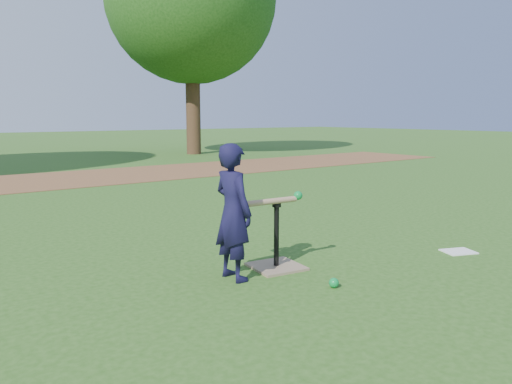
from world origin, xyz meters
TOP-DOWN VIEW (x-y plane):
  - ground at (0.00, 0.00)m, footprint 80.00×80.00m
  - dirt_strip at (0.00, 7.50)m, footprint 24.00×3.00m
  - child at (-0.10, -0.02)m, footprint 0.28×0.42m
  - wiffle_ball_ground at (0.41, -0.69)m, footprint 0.08×0.08m
  - clipboard at (2.15, -0.71)m, footprint 0.36×0.33m
  - batting_tee at (0.38, -0.01)m, footprint 0.49×0.49m
  - swing_action at (0.29, -0.04)m, footprint 0.70×0.12m

SIDE VIEW (x-z plane):
  - ground at x=0.00m, z-range 0.00..0.00m
  - dirt_strip at x=0.00m, z-range 0.00..0.01m
  - clipboard at x=2.15m, z-range 0.00..0.01m
  - wiffle_ball_ground at x=0.41m, z-range 0.00..0.08m
  - batting_tee at x=0.38m, z-range -0.20..0.42m
  - child at x=-0.10m, z-range 0.00..1.13m
  - swing_action at x=0.29m, z-range 0.57..0.67m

